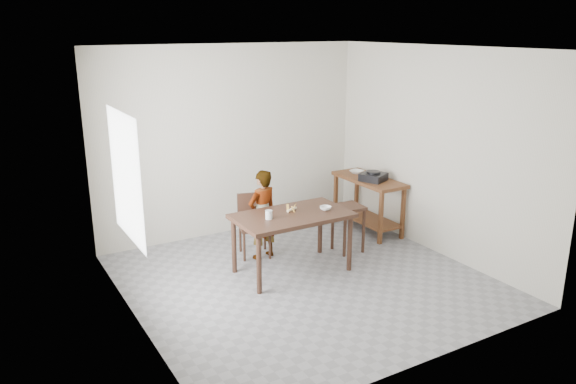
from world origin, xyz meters
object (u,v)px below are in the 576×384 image
dining_table (292,243)px  dining_chair (255,226)px  child (262,215)px  prep_counter (368,204)px  stool (348,228)px

dining_table → dining_chair: bearing=103.5°
child → prep_counter: bearing=172.3°
prep_counter → dining_chair: (-1.88, -0.01, 0.01)m
prep_counter → dining_chair: dining_chair is taller
dining_table → stool: 1.01m
child → stool: child is taller
dining_table → prep_counter: prep_counter is taller
dining_table → stool: (0.99, 0.19, -0.06)m
dining_table → stool: size_ratio=2.19×
child → stool: bearing=149.2°
dining_chair → stool: dining_chair is taller
dining_table → dining_chair: dining_chair is taller
dining_table → dining_chair: size_ratio=1.73×
prep_counter → child: 1.84m
prep_counter → stool: (-0.73, -0.51, -0.08)m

